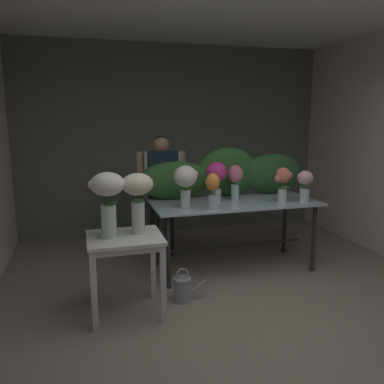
{
  "coord_description": "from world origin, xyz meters",
  "views": [
    {
      "loc": [
        -1.42,
        -2.6,
        1.83
      ],
      "look_at": [
        -0.31,
        1.31,
        1.03
      ],
      "focal_mm": 36.99,
      "sensor_mm": 36.0,
      "label": 1
    }
  ],
  "objects_px": {
    "vase_rosy_peonies": "(235,179)",
    "vase_cream_lisianthus_tall": "(138,194)",
    "watering_can": "(183,289)",
    "display_table_glass": "(234,212)",
    "side_table_white": "(125,247)",
    "florist": "(162,183)",
    "vase_coral_anemones": "(283,182)",
    "vase_blush_ranunculus": "(305,184)",
    "vase_magenta_tulips": "(217,176)",
    "vase_white_roses_tall": "(107,195)",
    "vase_sunset_roses": "(213,188)",
    "vase_ivory_stock": "(186,180)"
  },
  "relations": [
    {
      "from": "vase_rosy_peonies",
      "to": "vase_cream_lisianthus_tall",
      "type": "xyz_separation_m",
      "value": [
        -1.28,
        -0.79,
        0.04
      ]
    },
    {
      "from": "vase_rosy_peonies",
      "to": "watering_can",
      "type": "xyz_separation_m",
      "value": [
        -0.85,
        -0.76,
        -0.95
      ]
    },
    {
      "from": "vase_cream_lisianthus_tall",
      "to": "display_table_glass",
      "type": "bearing_deg",
      "value": 29.88
    },
    {
      "from": "side_table_white",
      "to": "florist",
      "type": "xyz_separation_m",
      "value": [
        0.64,
        1.44,
        0.33
      ]
    },
    {
      "from": "display_table_glass",
      "to": "watering_can",
      "type": "relative_size",
      "value": 5.53
    },
    {
      "from": "vase_coral_anemones",
      "to": "vase_blush_ranunculus",
      "type": "relative_size",
      "value": 1.11
    },
    {
      "from": "vase_magenta_tulips",
      "to": "vase_white_roses_tall",
      "type": "relative_size",
      "value": 0.8
    },
    {
      "from": "display_table_glass",
      "to": "vase_white_roses_tall",
      "type": "xyz_separation_m",
      "value": [
        -1.51,
        -0.77,
        0.43
      ]
    },
    {
      "from": "florist",
      "to": "vase_magenta_tulips",
      "type": "xyz_separation_m",
      "value": [
        0.51,
        -0.66,
        0.16
      ]
    },
    {
      "from": "vase_rosy_peonies",
      "to": "vase_magenta_tulips",
      "type": "bearing_deg",
      "value": -164.98
    },
    {
      "from": "florist",
      "to": "vase_rosy_peonies",
      "type": "height_order",
      "value": "florist"
    },
    {
      "from": "vase_sunset_roses",
      "to": "florist",
      "type": "bearing_deg",
      "value": 109.98
    },
    {
      "from": "vase_sunset_roses",
      "to": "vase_cream_lisianthus_tall",
      "type": "xyz_separation_m",
      "value": [
        -0.86,
        -0.4,
        0.06
      ]
    },
    {
      "from": "florist",
      "to": "vase_sunset_roses",
      "type": "relative_size",
      "value": 3.99
    },
    {
      "from": "display_table_glass",
      "to": "florist",
      "type": "distance_m",
      "value": 1.03
    },
    {
      "from": "side_table_white",
      "to": "vase_coral_anemones",
      "type": "xyz_separation_m",
      "value": [
        1.88,
        0.56,
        0.43
      ]
    },
    {
      "from": "side_table_white",
      "to": "florist",
      "type": "height_order",
      "value": "florist"
    },
    {
      "from": "vase_sunset_roses",
      "to": "vase_white_roses_tall",
      "type": "height_order",
      "value": "vase_white_roses_tall"
    },
    {
      "from": "vase_sunset_roses",
      "to": "vase_blush_ranunculus",
      "type": "bearing_deg",
      "value": 2.81
    },
    {
      "from": "side_table_white",
      "to": "florist",
      "type": "relative_size",
      "value": 0.48
    },
    {
      "from": "vase_coral_anemones",
      "to": "vase_cream_lisianthus_tall",
      "type": "xyz_separation_m",
      "value": [
        -1.75,
        -0.5,
        0.05
      ]
    },
    {
      "from": "vase_white_roses_tall",
      "to": "vase_cream_lisianthus_tall",
      "type": "height_order",
      "value": "vase_white_roses_tall"
    },
    {
      "from": "florist",
      "to": "vase_coral_anemones",
      "type": "distance_m",
      "value": 1.53
    },
    {
      "from": "vase_magenta_tulips",
      "to": "vase_ivory_stock",
      "type": "bearing_deg",
      "value": -159.27
    },
    {
      "from": "florist",
      "to": "vase_ivory_stock",
      "type": "relative_size",
      "value": 3.4
    },
    {
      "from": "vase_white_roses_tall",
      "to": "watering_can",
      "type": "bearing_deg",
      "value": 7.57
    },
    {
      "from": "vase_coral_anemones",
      "to": "vase_white_roses_tall",
      "type": "height_order",
      "value": "vase_white_roses_tall"
    },
    {
      "from": "vase_sunset_roses",
      "to": "watering_can",
      "type": "height_order",
      "value": "vase_sunset_roses"
    },
    {
      "from": "vase_coral_anemones",
      "to": "vase_sunset_roses",
      "type": "xyz_separation_m",
      "value": [
        -0.89,
        -0.1,
        -0.01
      ]
    },
    {
      "from": "vase_magenta_tulips",
      "to": "vase_sunset_roses",
      "type": "relative_size",
      "value": 1.19
    },
    {
      "from": "vase_sunset_roses",
      "to": "vase_rosy_peonies",
      "type": "relative_size",
      "value": 0.94
    },
    {
      "from": "vase_magenta_tulips",
      "to": "vase_cream_lisianthus_tall",
      "type": "height_order",
      "value": "vase_cream_lisianthus_tall"
    },
    {
      "from": "florist",
      "to": "vase_white_roses_tall",
      "type": "bearing_deg",
      "value": -118.31
    },
    {
      "from": "florist",
      "to": "watering_can",
      "type": "bearing_deg",
      "value": -92.93
    },
    {
      "from": "vase_cream_lisianthus_tall",
      "to": "side_table_white",
      "type": "bearing_deg",
      "value": -157.09
    },
    {
      "from": "side_table_white",
      "to": "vase_ivory_stock",
      "type": "bearing_deg",
      "value": 40.25
    },
    {
      "from": "florist",
      "to": "vase_white_roses_tall",
      "type": "relative_size",
      "value": 2.67
    },
    {
      "from": "vase_coral_anemones",
      "to": "vase_blush_ranunculus",
      "type": "height_order",
      "value": "vase_coral_anemones"
    },
    {
      "from": "florist",
      "to": "vase_sunset_roses",
      "type": "xyz_separation_m",
      "value": [
        0.36,
        -0.98,
        0.09
      ]
    },
    {
      "from": "vase_coral_anemones",
      "to": "vase_cream_lisianthus_tall",
      "type": "bearing_deg",
      "value": -164.0
    },
    {
      "from": "florist",
      "to": "vase_coral_anemones",
      "type": "height_order",
      "value": "florist"
    },
    {
      "from": "side_table_white",
      "to": "vase_white_roses_tall",
      "type": "height_order",
      "value": "vase_white_roses_tall"
    },
    {
      "from": "side_table_white",
      "to": "display_table_glass",
      "type": "bearing_deg",
      "value": 29.22
    },
    {
      "from": "florist",
      "to": "vase_rosy_peonies",
      "type": "distance_m",
      "value": 0.98
    },
    {
      "from": "vase_sunset_roses",
      "to": "vase_cream_lisianthus_tall",
      "type": "height_order",
      "value": "vase_cream_lisianthus_tall"
    },
    {
      "from": "florist",
      "to": "vase_rosy_peonies",
      "type": "xyz_separation_m",
      "value": [
        0.78,
        -0.59,
        0.1
      ]
    },
    {
      "from": "vase_magenta_tulips",
      "to": "florist",
      "type": "bearing_deg",
      "value": 128.02
    },
    {
      "from": "florist",
      "to": "vase_blush_ranunculus",
      "type": "relative_size",
      "value": 4.28
    },
    {
      "from": "side_table_white",
      "to": "vase_coral_anemones",
      "type": "relative_size",
      "value": 1.84
    },
    {
      "from": "vase_rosy_peonies",
      "to": "vase_cream_lisianthus_tall",
      "type": "distance_m",
      "value": 1.51
    }
  ]
}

